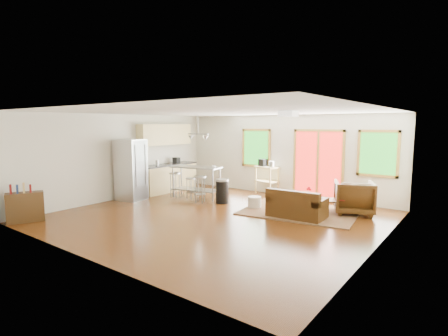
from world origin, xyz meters
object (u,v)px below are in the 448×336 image
Objects in this scene: ottoman at (296,199)px; island at (196,176)px; loveseat at (296,207)px; kitchen_cart at (266,170)px; coffee_table at (325,201)px; armchair at (354,196)px; rug at (300,211)px; refrigerator at (131,170)px.

island is (-3.01, -0.83, 0.49)m from ottoman.
kitchen_cart reaches higher than loveseat.
coffee_table is 0.72m from armchair.
armchair is (1.20, 0.62, 0.46)m from rug.
armchair is at bearing 48.26° from loveseat.
kitchen_cart reaches higher than island.
rug is 2.46× the size of kitchen_cart.
island is 1.43× the size of kitchen_cart.
ottoman is at bearing -20.98° from armchair.
rug is at bearing 104.15° from loveseat.
refrigerator reaches higher than coffee_table.
armchair is at bearing 27.49° from rug.
refrigerator reaches higher than ottoman.
loveseat is at bearing -5.43° from island.
rug is 4.91× the size of ottoman.
armchair is at bearing -16.96° from kitchen_cart.
ottoman is at bearing 166.77° from coffee_table.
kitchen_cart reaches higher than rug.
island is at bearing -164.55° from ottoman.
refrigerator is at bearing -160.79° from rug.
ottoman is 0.31× the size of refrigerator.
armchair is at bearing 11.07° from island.
refrigerator is 1.99m from island.
ottoman is (-0.93, 0.22, -0.11)m from coffee_table.
rug is 1.54× the size of refrigerator.
armchair is 1.60m from ottoman.
loveseat is at bearing -64.63° from ottoman.
rug is at bearing -56.20° from ottoman.
kitchen_cart is at bearing 37.14° from refrigerator.
loveseat is at bearing 0.53° from refrigerator.
island is at bearing -12.25° from armchair.
rug is at bearing -39.25° from kitchen_cart.
coffee_table is at bearing -26.45° from kitchen_cart.
loveseat is 1.02m from coffee_table.
refrigerator is 4.32m from kitchen_cart.
armchair reaches higher than ottoman.
coffee_table is 1.76× the size of ottoman.
kitchen_cart is at bearing 146.80° from ottoman.
refrigerator reaches higher than armchair.
coffee_table is 5.74m from refrigerator.
rug is 1.72× the size of island.
ottoman reaches higher than coffee_table.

